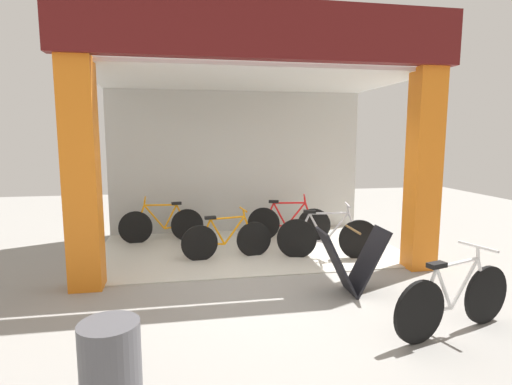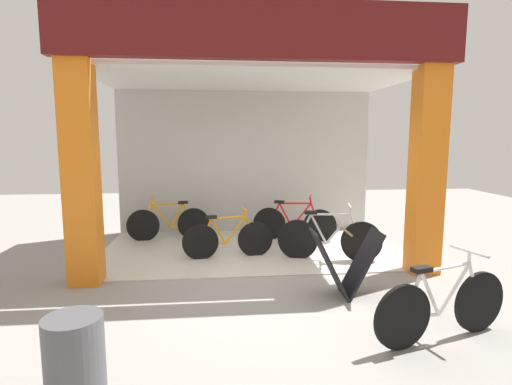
{
  "view_description": "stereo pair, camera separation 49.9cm",
  "coord_description": "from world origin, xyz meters",
  "px_view_note": "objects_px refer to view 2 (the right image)",
  "views": [
    {
      "loc": [
        -1.13,
        -5.55,
        2.04
      ],
      "look_at": [
        0.0,
        0.75,
        1.15
      ],
      "focal_mm": 28.25,
      "sensor_mm": 36.0,
      "label": 1
    },
    {
      "loc": [
        -0.63,
        -5.62,
        2.04
      ],
      "look_at": [
        0.0,
        0.75,
        1.15
      ],
      "focal_mm": 28.25,
      "sensor_mm": 36.0,
      "label": 2
    }
  ],
  "objects_px": {
    "bicycle_inside_0": "(329,238)",
    "trash_bin": "(75,367)",
    "bicycle_inside_1": "(294,223)",
    "bicycle_parked_0": "(442,306)",
    "bicycle_inside_3": "(228,239)",
    "sandwich_board_sign": "(345,263)",
    "bicycle_inside_2": "(169,223)"
  },
  "relations": [
    {
      "from": "trash_bin",
      "to": "bicycle_parked_0",
      "type": "bearing_deg",
      "value": 13.78
    },
    {
      "from": "bicycle_inside_0",
      "to": "bicycle_parked_0",
      "type": "relative_size",
      "value": 1.04
    },
    {
      "from": "bicycle_inside_0",
      "to": "bicycle_inside_2",
      "type": "bearing_deg",
      "value": 150.28
    },
    {
      "from": "bicycle_inside_1",
      "to": "bicycle_inside_3",
      "type": "distance_m",
      "value": 1.68
    },
    {
      "from": "bicycle_inside_1",
      "to": "bicycle_inside_2",
      "type": "bearing_deg",
      "value": 173.67
    },
    {
      "from": "sandwich_board_sign",
      "to": "bicycle_inside_0",
      "type": "bearing_deg",
      "value": 81.91
    },
    {
      "from": "bicycle_inside_2",
      "to": "trash_bin",
      "type": "xyz_separation_m",
      "value": [
        -0.09,
        -5.09,
        0.03
      ]
    },
    {
      "from": "bicycle_inside_1",
      "to": "bicycle_parked_0",
      "type": "distance_m",
      "value": 4.08
    },
    {
      "from": "bicycle_inside_2",
      "to": "bicycle_parked_0",
      "type": "bearing_deg",
      "value": -53.43
    },
    {
      "from": "bicycle_inside_0",
      "to": "trash_bin",
      "type": "xyz_separation_m",
      "value": [
        -2.87,
        -3.5,
        0.01
      ]
    },
    {
      "from": "bicycle_inside_1",
      "to": "bicycle_parked_0",
      "type": "bearing_deg",
      "value": -79.78
    },
    {
      "from": "bicycle_inside_0",
      "to": "sandwich_board_sign",
      "type": "xyz_separation_m",
      "value": [
        -0.21,
        -1.49,
        0.06
      ]
    },
    {
      "from": "sandwich_board_sign",
      "to": "bicycle_inside_2",
      "type": "bearing_deg",
      "value": 129.93
    },
    {
      "from": "bicycle_inside_1",
      "to": "bicycle_inside_0",
      "type": "bearing_deg",
      "value": -76.0
    },
    {
      "from": "bicycle_inside_1",
      "to": "bicycle_inside_3",
      "type": "height_order",
      "value": "bicycle_inside_1"
    },
    {
      "from": "bicycle_inside_0",
      "to": "bicycle_inside_3",
      "type": "height_order",
      "value": "bicycle_inside_0"
    },
    {
      "from": "bicycle_inside_0",
      "to": "bicycle_parked_0",
      "type": "distance_m",
      "value": 2.73
    },
    {
      "from": "bicycle_inside_2",
      "to": "trash_bin",
      "type": "distance_m",
      "value": 5.09
    },
    {
      "from": "bicycle_inside_0",
      "to": "trash_bin",
      "type": "bearing_deg",
      "value": -129.39
    },
    {
      "from": "bicycle_parked_0",
      "to": "bicycle_inside_3",
      "type": "bearing_deg",
      "value": 124.53
    },
    {
      "from": "bicycle_inside_0",
      "to": "bicycle_inside_3",
      "type": "bearing_deg",
      "value": 170.16
    },
    {
      "from": "bicycle_inside_2",
      "to": "bicycle_parked_0",
      "type": "xyz_separation_m",
      "value": [
        3.18,
        -4.29,
        0.01
      ]
    },
    {
      "from": "bicycle_inside_2",
      "to": "bicycle_parked_0",
      "type": "distance_m",
      "value": 5.34
    },
    {
      "from": "bicycle_inside_2",
      "to": "trash_bin",
      "type": "bearing_deg",
      "value": -90.98
    },
    {
      "from": "bicycle_parked_0",
      "to": "bicycle_inside_1",
      "type": "bearing_deg",
      "value": 100.22
    },
    {
      "from": "bicycle_inside_0",
      "to": "sandwich_board_sign",
      "type": "distance_m",
      "value": 1.5
    },
    {
      "from": "bicycle_inside_3",
      "to": "trash_bin",
      "type": "xyz_separation_m",
      "value": [
        -1.21,
        -3.79,
        0.05
      ]
    },
    {
      "from": "bicycle_inside_0",
      "to": "bicycle_inside_2",
      "type": "relative_size",
      "value": 1.04
    },
    {
      "from": "bicycle_inside_1",
      "to": "bicycle_parked_0",
      "type": "xyz_separation_m",
      "value": [
        0.72,
        -4.02,
        0.0
      ]
    },
    {
      "from": "bicycle_inside_3",
      "to": "sandwich_board_sign",
      "type": "relative_size",
      "value": 1.74
    },
    {
      "from": "bicycle_inside_1",
      "to": "trash_bin",
      "type": "bearing_deg",
      "value": -117.84
    },
    {
      "from": "bicycle_inside_3",
      "to": "bicycle_inside_1",
      "type": "bearing_deg",
      "value": 37.76
    }
  ]
}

